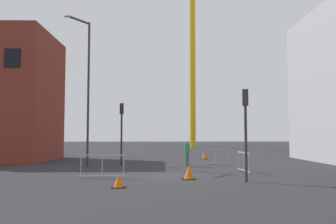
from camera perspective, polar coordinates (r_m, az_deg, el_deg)
name	(u,v)px	position (r m, az deg, el deg)	size (l,w,h in m)	color
ground	(170,175)	(17.39, 0.36, -10.40)	(160.00, 160.00, 0.00)	#28282B
brick_building	(2,97)	(30.05, -25.61, 2.20)	(7.69, 7.47, 9.85)	maroon
construction_crane	(193,29)	(55.02, 4.19, 13.42)	(10.18, 12.78, 28.85)	gold
streetlamp_tall	(86,82)	(22.86, -13.35, 4.89)	(1.32, 1.73, 9.33)	#2D2D30
traffic_light_far	(122,124)	(23.03, -7.65, -1.92)	(0.24, 0.37, 4.07)	#232326
traffic_light_verge	(246,120)	(15.31, 12.63, -1.21)	(0.28, 0.38, 3.97)	#2D2D30
pedestrian_walking	(187,151)	(22.11, 3.17, -6.46)	(0.34, 0.34, 1.66)	#4C4C51
safety_barrier_rear	(244,162)	(19.16, 12.32, -8.01)	(0.24, 1.90, 1.08)	#9EA0A5
safety_barrier_mid_span	(102,166)	(16.58, -10.76, -8.71)	(2.21, 0.12, 1.08)	#9EA0A5
safety_barrier_left_run	(216,156)	(23.56, 7.87, -7.23)	(1.96, 0.07, 1.08)	#9EA0A5
traffic_cone_orange	(204,155)	(28.98, 5.97, -7.10)	(0.63, 0.63, 0.64)	black
traffic_cone_striped	(189,173)	(15.96, 3.43, -9.95)	(0.62, 0.62, 0.62)	black
traffic_cone_by_barrier	(118,181)	(13.61, -8.15, -11.21)	(0.52, 0.52, 0.53)	black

